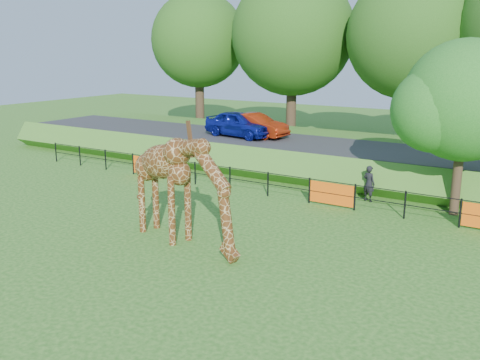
{
  "coord_description": "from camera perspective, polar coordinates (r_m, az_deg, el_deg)",
  "views": [
    {
      "loc": [
        11.1,
        -11.93,
        6.37
      ],
      "look_at": [
        1.68,
        3.02,
        2.0
      ],
      "focal_mm": 40.0,
      "sensor_mm": 36.0,
      "label": 1
    }
  ],
  "objects": [
    {
      "name": "road",
      "position": [
        28.65,
        8.91,
        3.65
      ],
      "size": [
        40.0,
        5.0,
        0.12
      ],
      "primitive_type": "cube",
      "color": "#2E2E31",
      "rests_on": "embankment"
    },
    {
      "name": "perimeter_fence",
      "position": [
        23.54,
        3.0,
        -0.44
      ],
      "size": [
        28.07,
        0.1,
        1.1
      ],
      "primitive_type": null,
      "color": "black",
      "rests_on": "ground"
    },
    {
      "name": "ground",
      "position": [
        17.49,
        -10.08,
        -7.69
      ],
      "size": [
        90.0,
        90.0,
        0.0
      ],
      "primitive_type": "plane",
      "color": "#215D17",
      "rests_on": "ground"
    },
    {
      "name": "giraffe",
      "position": [
        17.58,
        -6.17,
        -1.08
      ],
      "size": [
        5.26,
        2.16,
        3.7
      ],
      "primitive_type": null,
      "rotation": [
        0.0,
        0.0,
        -0.24
      ],
      "color": "#532C11",
      "rests_on": "ground"
    },
    {
      "name": "tree_east",
      "position": [
        21.94,
        23.07,
        7.33
      ],
      "size": [
        5.4,
        4.71,
        6.76
      ],
      "color": "#382519",
      "rests_on": "ground"
    },
    {
      "name": "car_red",
      "position": [
        30.71,
        1.53,
        5.87
      ],
      "size": [
        4.17,
        1.78,
        1.34
      ],
      "primitive_type": "imported",
      "rotation": [
        0.0,
        0.0,
        1.48
      ],
      "color": "#A6270B",
      "rests_on": "road"
    },
    {
      "name": "visitor",
      "position": [
        23.34,
        13.59,
        -0.36
      ],
      "size": [
        0.66,
        0.55,
        1.56
      ],
      "primitive_type": "imported",
      "rotation": [
        0.0,
        0.0,
        2.78
      ],
      "color": "black",
      "rests_on": "ground"
    },
    {
      "name": "embankment",
      "position": [
        30.14,
        10.0,
        2.74
      ],
      "size": [
        40.0,
        9.0,
        1.3
      ],
      "primitive_type": "cube",
      "color": "#215D17",
      "rests_on": "ground"
    },
    {
      "name": "bg_tree_line",
      "position": [
        35.17,
        17.6,
        14.61
      ],
      "size": [
        37.3,
        8.8,
        11.82
      ],
      "color": "#382519",
      "rests_on": "ground"
    },
    {
      "name": "car_blue",
      "position": [
        30.7,
        -0.07,
        6.01
      ],
      "size": [
        4.56,
        2.44,
        1.47
      ],
      "primitive_type": "imported",
      "rotation": [
        0.0,
        0.0,
        1.4
      ],
      "color": "#1421A5",
      "rests_on": "road"
    }
  ]
}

